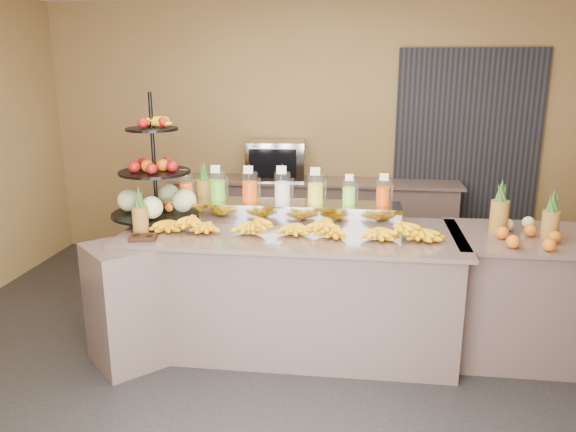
% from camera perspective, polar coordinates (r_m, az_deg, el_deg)
% --- Properties ---
extents(ground, '(6.00, 6.00, 0.00)m').
position_cam_1_polar(ground, '(4.28, -0.06, -14.74)').
color(ground, black).
rests_on(ground, ground).
extents(room_envelope, '(6.04, 5.02, 2.82)m').
position_cam_1_polar(room_envelope, '(4.48, 3.69, 11.85)').
color(room_envelope, olive).
rests_on(room_envelope, ground).
extents(buffet_counter, '(2.75, 1.25, 0.93)m').
position_cam_1_polar(buffet_counter, '(4.32, -1.14, -7.55)').
color(buffet_counter, gray).
rests_on(buffet_counter, ground).
extents(right_counter, '(1.08, 0.88, 0.93)m').
position_cam_1_polar(right_counter, '(4.57, 22.49, -7.42)').
color(right_counter, gray).
rests_on(right_counter, ground).
extents(back_ledge, '(3.10, 0.55, 0.93)m').
position_cam_1_polar(back_ledge, '(6.18, 2.65, -0.52)').
color(back_ledge, gray).
rests_on(back_ledge, ground).
extents(pitcher_tray, '(1.85, 0.30, 0.15)m').
position_cam_1_polar(pitcher_tray, '(4.44, -0.56, 0.47)').
color(pitcher_tray, gray).
rests_on(pitcher_tray, buffet_counter).
extents(juice_pitcher_orange_a, '(0.11, 0.11, 0.26)m').
position_cam_1_polar(juice_pitcher_orange_a, '(4.58, -10.30, 2.75)').
color(juice_pitcher_orange_a, silver).
rests_on(juice_pitcher_orange_a, pitcher_tray).
extents(juice_pitcher_green, '(0.13, 0.13, 0.31)m').
position_cam_1_polar(juice_pitcher_green, '(4.50, -7.14, 2.87)').
color(juice_pitcher_green, silver).
rests_on(juice_pitcher_green, pitcher_tray).
extents(juice_pitcher_orange_b, '(0.13, 0.13, 0.31)m').
position_cam_1_polar(juice_pitcher_orange_b, '(4.44, -3.89, 2.80)').
color(juice_pitcher_orange_b, silver).
rests_on(juice_pitcher_orange_b, pitcher_tray).
extents(juice_pitcher_milk, '(0.13, 0.13, 0.31)m').
position_cam_1_polar(juice_pitcher_milk, '(4.40, -0.57, 2.74)').
color(juice_pitcher_milk, silver).
rests_on(juice_pitcher_milk, pitcher_tray).
extents(juice_pitcher_lemon, '(0.13, 0.13, 0.31)m').
position_cam_1_polar(juice_pitcher_lemon, '(4.37, 2.81, 2.62)').
color(juice_pitcher_lemon, silver).
rests_on(juice_pitcher_lemon, pitcher_tray).
extents(juice_pitcher_lime, '(0.11, 0.11, 0.26)m').
position_cam_1_polar(juice_pitcher_lime, '(4.37, 6.21, 2.30)').
color(juice_pitcher_lime, silver).
rests_on(juice_pitcher_lime, pitcher_tray).
extents(juice_pitcher_orange_c, '(0.11, 0.12, 0.27)m').
position_cam_1_polar(juice_pitcher_orange_c, '(4.37, 9.63, 2.24)').
color(juice_pitcher_orange_c, silver).
rests_on(juice_pitcher_orange_c, pitcher_tray).
extents(banana_heap, '(2.13, 0.19, 0.18)m').
position_cam_1_polar(banana_heap, '(4.08, 0.32, -0.88)').
color(banana_heap, '#ECA90B').
rests_on(banana_heap, buffet_counter).
extents(fruit_stand, '(0.88, 0.88, 1.00)m').
position_cam_1_polar(fruit_stand, '(4.52, -12.68, 2.64)').
color(fruit_stand, black).
rests_on(fruit_stand, buffet_counter).
extents(condiment_caddy, '(0.21, 0.18, 0.03)m').
position_cam_1_polar(condiment_caddy, '(4.11, -14.52, -2.13)').
color(condiment_caddy, black).
rests_on(condiment_caddy, buffet_counter).
extents(pineapple_left_a, '(0.12, 0.12, 0.36)m').
position_cam_1_polar(pineapple_left_a, '(4.24, -14.79, -0.00)').
color(pineapple_left_a, brown).
rests_on(pineapple_left_a, buffet_counter).
extents(pineapple_left_b, '(0.15, 0.15, 0.44)m').
position_cam_1_polar(pineapple_left_b, '(4.72, -8.45, 2.32)').
color(pineapple_left_b, brown).
rests_on(pineapple_left_b, buffet_counter).
extents(right_fruit_pile, '(0.46, 0.44, 0.24)m').
position_cam_1_polar(right_fruit_pile, '(4.30, 22.90, -1.21)').
color(right_fruit_pile, brown).
rests_on(right_fruit_pile, right_counter).
extents(oven_warmer, '(0.65, 0.48, 0.41)m').
position_cam_1_polar(oven_warmer, '(6.08, -1.25, 5.71)').
color(oven_warmer, gray).
rests_on(oven_warmer, back_ledge).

